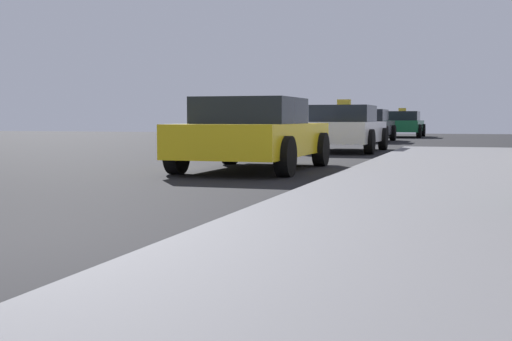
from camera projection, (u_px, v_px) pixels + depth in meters
sidewalk at (506, 301)px, 3.17m from camera, size 4.00×32.00×0.15m
car_yellow at (253, 133)px, 12.21m from camera, size 2.06×4.04×1.27m
car_white at (345, 128)px, 19.09m from camera, size 1.97×4.19×1.43m
car_black at (366, 125)px, 27.55m from camera, size 2.05×4.28×1.27m
car_green at (402, 124)px, 34.34m from camera, size 2.02×4.12×1.43m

